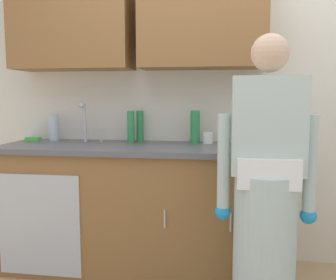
{
  "coord_description": "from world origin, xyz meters",
  "views": [
    {
      "loc": [
        0.11,
        -1.94,
        1.29
      ],
      "look_at": [
        -0.27,
        0.55,
        1.0
      ],
      "focal_mm": 39.83,
      "sensor_mm": 36.0,
      "label": 1
    }
  ],
  "objects_px": {
    "bottle_dish_liquid": "(140,126)",
    "cup_by_sink": "(208,138)",
    "bottle_water_short": "(195,127)",
    "bottle_water_tall": "(131,127)",
    "sponge": "(33,139)",
    "sink": "(83,146)",
    "person_at_sink": "(265,207)",
    "bottle_soap": "(54,128)"
  },
  "relations": [
    {
      "from": "person_at_sink",
      "to": "bottle_dish_liquid",
      "type": "xyz_separation_m",
      "value": [
        -0.89,
        0.84,
        0.37
      ]
    },
    {
      "from": "sink",
      "to": "bottle_water_tall",
      "type": "distance_m",
      "value": 0.39
    },
    {
      "from": "bottle_soap",
      "to": "cup_by_sink",
      "type": "height_order",
      "value": "bottle_soap"
    },
    {
      "from": "bottle_soap",
      "to": "bottle_dish_liquid",
      "type": "height_order",
      "value": "bottle_dish_liquid"
    },
    {
      "from": "cup_by_sink",
      "to": "bottle_water_short",
      "type": "bearing_deg",
      "value": 176.31
    },
    {
      "from": "sink",
      "to": "bottle_water_short",
      "type": "bearing_deg",
      "value": 12.08
    },
    {
      "from": "bottle_dish_liquid",
      "to": "bottle_water_tall",
      "type": "bearing_deg",
      "value": -124.56
    },
    {
      "from": "bottle_dish_liquid",
      "to": "cup_by_sink",
      "type": "xyz_separation_m",
      "value": [
        0.54,
        -0.05,
        -0.08
      ]
    },
    {
      "from": "bottle_water_tall",
      "to": "cup_by_sink",
      "type": "height_order",
      "value": "bottle_water_tall"
    },
    {
      "from": "person_at_sink",
      "to": "bottle_dish_liquid",
      "type": "relative_size",
      "value": 6.63
    },
    {
      "from": "person_at_sink",
      "to": "bottle_water_short",
      "type": "height_order",
      "value": "person_at_sink"
    },
    {
      "from": "sink",
      "to": "cup_by_sink",
      "type": "bearing_deg",
      "value": 10.46
    },
    {
      "from": "sink",
      "to": "person_at_sink",
      "type": "distance_m",
      "value": 1.44
    },
    {
      "from": "bottle_water_short",
      "to": "cup_by_sink",
      "type": "distance_m",
      "value": 0.13
    },
    {
      "from": "bottle_soap",
      "to": "bottle_water_short",
      "type": "height_order",
      "value": "bottle_water_short"
    },
    {
      "from": "bottle_soap",
      "to": "cup_by_sink",
      "type": "bearing_deg",
      "value": -1.0
    },
    {
      "from": "bottle_water_tall",
      "to": "person_at_sink",
      "type": "bearing_deg",
      "value": -38.96
    },
    {
      "from": "bottle_dish_liquid",
      "to": "cup_by_sink",
      "type": "height_order",
      "value": "bottle_dish_liquid"
    },
    {
      "from": "bottle_water_tall",
      "to": "bottle_water_short",
      "type": "relative_size",
      "value": 0.98
    },
    {
      "from": "sink",
      "to": "bottle_water_tall",
      "type": "xyz_separation_m",
      "value": [
        0.33,
        0.15,
        0.14
      ]
    },
    {
      "from": "person_at_sink",
      "to": "bottle_water_tall",
      "type": "bearing_deg",
      "value": 141.04
    },
    {
      "from": "bottle_water_tall",
      "to": "sink",
      "type": "bearing_deg",
      "value": -156.31
    },
    {
      "from": "sink",
      "to": "bottle_water_short",
      "type": "height_order",
      "value": "sink"
    },
    {
      "from": "bottle_water_tall",
      "to": "sponge",
      "type": "height_order",
      "value": "bottle_water_tall"
    },
    {
      "from": "person_at_sink",
      "to": "bottle_dish_liquid",
      "type": "distance_m",
      "value": 1.28
    },
    {
      "from": "bottle_soap",
      "to": "sink",
      "type": "bearing_deg",
      "value": -30.7
    },
    {
      "from": "bottle_water_short",
      "to": "sponge",
      "type": "distance_m",
      "value": 1.31
    },
    {
      "from": "bottle_water_tall",
      "to": "bottle_water_short",
      "type": "bearing_deg",
      "value": 3.65
    },
    {
      "from": "bottle_water_tall",
      "to": "bottle_soap",
      "type": "relative_size",
      "value": 1.17
    },
    {
      "from": "bottle_dish_liquid",
      "to": "bottle_water_short",
      "type": "distance_m",
      "value": 0.44
    },
    {
      "from": "sink",
      "to": "bottle_dish_liquid",
      "type": "xyz_separation_m",
      "value": [
        0.39,
        0.22,
        0.14
      ]
    },
    {
      "from": "sink",
      "to": "sponge",
      "type": "xyz_separation_m",
      "value": [
        -0.47,
        0.13,
        0.03
      ]
    },
    {
      "from": "bottle_dish_liquid",
      "to": "sponge",
      "type": "relative_size",
      "value": 2.22
    },
    {
      "from": "sponge",
      "to": "bottle_dish_liquid",
      "type": "bearing_deg",
      "value": 6.28
    },
    {
      "from": "bottle_water_tall",
      "to": "bottle_soap",
      "type": "xyz_separation_m",
      "value": [
        -0.65,
        0.05,
        -0.02
      ]
    },
    {
      "from": "sink",
      "to": "bottle_water_short",
      "type": "xyz_separation_m",
      "value": [
        0.83,
        0.18,
        0.14
      ]
    },
    {
      "from": "sink",
      "to": "person_at_sink",
      "type": "height_order",
      "value": "person_at_sink"
    },
    {
      "from": "bottle_water_short",
      "to": "cup_by_sink",
      "type": "bearing_deg",
      "value": -3.69
    },
    {
      "from": "sink",
      "to": "sponge",
      "type": "distance_m",
      "value": 0.49
    },
    {
      "from": "person_at_sink",
      "to": "bottle_soap",
      "type": "xyz_separation_m",
      "value": [
        -1.6,
        0.81,
        0.35
      ]
    },
    {
      "from": "sink",
      "to": "sponge",
      "type": "relative_size",
      "value": 4.55
    },
    {
      "from": "bottle_soap",
      "to": "bottle_water_tall",
      "type": "bearing_deg",
      "value": -4.12
    }
  ]
}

